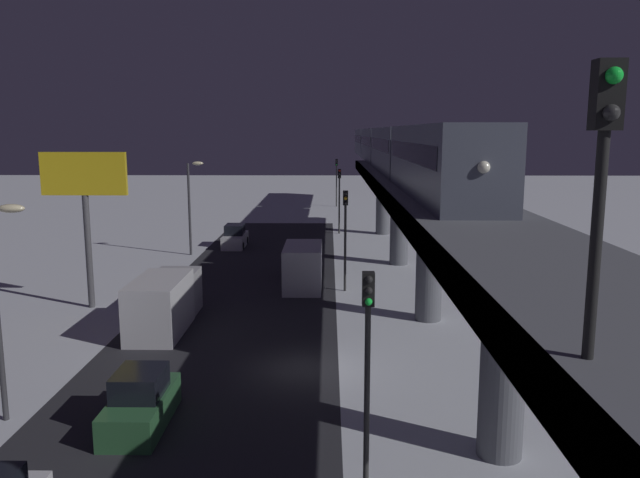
{
  "coord_description": "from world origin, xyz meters",
  "views": [
    {
      "loc": [
        -0.93,
        25.53,
        10.02
      ],
      "look_at": [
        -0.24,
        -24.3,
        1.46
      ],
      "focal_mm": 35.19,
      "sensor_mm": 36.0,
      "label": 1
    }
  ],
  "objects_px": {
    "subway_train": "(387,146)",
    "traffic_light_near": "(368,353)",
    "box_truck": "(165,302)",
    "delivery_van": "(304,264)",
    "rail_signal": "(603,160)",
    "traffic_light_far": "(339,191)",
    "sedan_white": "(235,238)",
    "traffic_light_mid": "(345,226)",
    "commercial_billboard": "(85,189)",
    "sedan_green_2": "(141,403)",
    "traffic_light_distant": "(337,175)"
  },
  "relations": [
    {
      "from": "subway_train",
      "to": "traffic_light_near",
      "type": "xyz_separation_m",
      "value": [
        4.32,
        42.84,
        -4.51
      ]
    },
    {
      "from": "sedan_green_2",
      "to": "commercial_billboard",
      "type": "height_order",
      "value": "commercial_billboard"
    },
    {
      "from": "traffic_light_mid",
      "to": "traffic_light_distant",
      "type": "height_order",
      "value": "same"
    },
    {
      "from": "commercial_billboard",
      "to": "sedan_white",
      "type": "bearing_deg",
      "value": -105.62
    },
    {
      "from": "sedan_green_2",
      "to": "traffic_light_mid",
      "type": "bearing_deg",
      "value": -111.94
    },
    {
      "from": "subway_train",
      "to": "traffic_light_distant",
      "type": "bearing_deg",
      "value": -80.47
    },
    {
      "from": "sedan_green_2",
      "to": "traffic_light_distant",
      "type": "relative_size",
      "value": 0.65
    },
    {
      "from": "sedan_white",
      "to": "delivery_van",
      "type": "xyz_separation_m",
      "value": [
        -6.6,
        13.74,
        0.56
      ]
    },
    {
      "from": "sedan_green_2",
      "to": "traffic_light_far",
      "type": "xyz_separation_m",
      "value": [
        -7.5,
        -41.47,
        3.4
      ]
    },
    {
      "from": "traffic_light_far",
      "to": "sedan_white",
      "type": "bearing_deg",
      "value": 38.41
    },
    {
      "from": "box_truck",
      "to": "traffic_light_far",
      "type": "height_order",
      "value": "traffic_light_far"
    },
    {
      "from": "delivery_van",
      "to": "box_truck",
      "type": "bearing_deg",
      "value": 53.93
    },
    {
      "from": "rail_signal",
      "to": "traffic_light_far",
      "type": "xyz_separation_m",
      "value": [
        2.53,
        -53.39,
        -5.46
      ]
    },
    {
      "from": "sedan_green_2",
      "to": "traffic_light_distant",
      "type": "distance_m",
      "value": 64.86
    },
    {
      "from": "sedan_white",
      "to": "delivery_van",
      "type": "bearing_deg",
      "value": 115.66
    },
    {
      "from": "delivery_van",
      "to": "traffic_light_near",
      "type": "height_order",
      "value": "traffic_light_near"
    },
    {
      "from": "sedan_green_2",
      "to": "traffic_light_near",
      "type": "relative_size",
      "value": 0.65
    },
    {
      "from": "box_truck",
      "to": "delivery_van",
      "type": "distance_m",
      "value": 11.55
    },
    {
      "from": "sedan_white",
      "to": "traffic_light_near",
      "type": "relative_size",
      "value": 0.71
    },
    {
      "from": "subway_train",
      "to": "delivery_van",
      "type": "height_order",
      "value": "subway_train"
    },
    {
      "from": "rail_signal",
      "to": "delivery_van",
      "type": "distance_m",
      "value": 33.74
    },
    {
      "from": "sedan_white",
      "to": "traffic_light_near",
      "type": "bearing_deg",
      "value": 103.63
    },
    {
      "from": "traffic_light_mid",
      "to": "commercial_billboard",
      "type": "height_order",
      "value": "commercial_billboard"
    },
    {
      "from": "traffic_light_near",
      "to": "traffic_light_distant",
      "type": "relative_size",
      "value": 1.0
    },
    {
      "from": "subway_train",
      "to": "traffic_light_near",
      "type": "distance_m",
      "value": 43.3
    },
    {
      "from": "traffic_light_near",
      "to": "traffic_light_far",
      "type": "bearing_deg",
      "value": -90.0
    },
    {
      "from": "sedan_green_2",
      "to": "traffic_light_far",
      "type": "relative_size",
      "value": 0.65
    },
    {
      "from": "subway_train",
      "to": "rail_signal",
      "type": "height_order",
      "value": "rail_signal"
    },
    {
      "from": "sedan_white",
      "to": "traffic_light_far",
      "type": "distance_m",
      "value": 12.35
    },
    {
      "from": "box_truck",
      "to": "sedan_white",
      "type": "bearing_deg",
      "value": -90.5
    },
    {
      "from": "subway_train",
      "to": "traffic_light_far",
      "type": "relative_size",
      "value": 11.57
    },
    {
      "from": "rail_signal",
      "to": "sedan_white",
      "type": "xyz_separation_m",
      "value": [
        11.83,
        -46.02,
        -8.87
      ]
    },
    {
      "from": "rail_signal",
      "to": "sedan_green_2",
      "type": "bearing_deg",
      "value": -49.9
    },
    {
      "from": "sedan_white",
      "to": "traffic_light_distant",
      "type": "height_order",
      "value": "traffic_light_distant"
    },
    {
      "from": "sedan_white",
      "to": "box_truck",
      "type": "bearing_deg",
      "value": 89.5
    },
    {
      "from": "subway_train",
      "to": "traffic_light_far",
      "type": "bearing_deg",
      "value": -33.64
    },
    {
      "from": "traffic_light_far",
      "to": "commercial_billboard",
      "type": "relative_size",
      "value": 0.72
    },
    {
      "from": "commercial_billboard",
      "to": "rail_signal",
      "type": "bearing_deg",
      "value": 123.0
    },
    {
      "from": "sedan_green_2",
      "to": "box_truck",
      "type": "bearing_deg",
      "value": -79.72
    },
    {
      "from": "traffic_light_mid",
      "to": "commercial_billboard",
      "type": "relative_size",
      "value": 0.72
    },
    {
      "from": "commercial_billboard",
      "to": "box_truck",
      "type": "bearing_deg",
      "value": 145.17
    },
    {
      "from": "rail_signal",
      "to": "delivery_van",
      "type": "height_order",
      "value": "rail_signal"
    },
    {
      "from": "traffic_light_near",
      "to": "traffic_light_mid",
      "type": "height_order",
      "value": "same"
    },
    {
      "from": "box_truck",
      "to": "traffic_light_mid",
      "type": "bearing_deg",
      "value": -141.39
    },
    {
      "from": "sedan_green_2",
      "to": "commercial_billboard",
      "type": "relative_size",
      "value": 0.46
    },
    {
      "from": "rail_signal",
      "to": "sedan_green_2",
      "type": "xyz_separation_m",
      "value": [
        10.03,
        -11.91,
        -8.86
      ]
    },
    {
      "from": "rail_signal",
      "to": "traffic_light_far",
      "type": "bearing_deg",
      "value": -87.28
    },
    {
      "from": "traffic_light_distant",
      "to": "delivery_van",
      "type": "bearing_deg",
      "value": 86.49
    },
    {
      "from": "rail_signal",
      "to": "commercial_billboard",
      "type": "relative_size",
      "value": 0.45
    },
    {
      "from": "traffic_light_near",
      "to": "commercial_billboard",
      "type": "relative_size",
      "value": 0.72
    }
  ]
}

